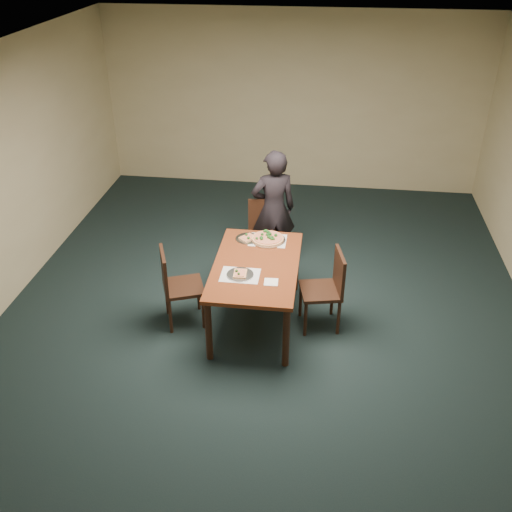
# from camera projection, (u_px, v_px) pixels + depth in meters

# --- Properties ---
(ground) EXTENTS (8.00, 8.00, 0.00)m
(ground) POSITION_uv_depth(u_px,v_px,m) (262.00, 329.00, 6.31)
(ground) COLOR black
(ground) RESTS_ON ground
(room_shell) EXTENTS (8.00, 8.00, 8.00)m
(room_shell) POSITION_uv_depth(u_px,v_px,m) (263.00, 184.00, 5.42)
(room_shell) COLOR #C7B78A
(room_shell) RESTS_ON ground
(dining_table) EXTENTS (0.90, 1.50, 0.75)m
(dining_table) POSITION_uv_depth(u_px,v_px,m) (256.00, 271.00, 6.10)
(dining_table) COLOR #5A2512
(dining_table) RESTS_ON ground
(chair_far) EXTENTS (0.46, 0.46, 0.91)m
(chair_far) POSITION_uv_depth(u_px,v_px,m) (265.00, 232.00, 7.17)
(chair_far) COLOR black
(chair_far) RESTS_ON ground
(chair_left) EXTENTS (0.54, 0.54, 0.91)m
(chair_left) POSITION_uv_depth(u_px,v_px,m) (176.00, 283.00, 6.17)
(chair_left) COLOR black
(chair_left) RESTS_ON ground
(chair_right) EXTENTS (0.50, 0.50, 0.91)m
(chair_right) POSITION_uv_depth(u_px,v_px,m) (328.00, 286.00, 6.12)
(chair_right) COLOR black
(chair_right) RESTS_ON ground
(diner) EXTENTS (0.65, 0.53, 1.55)m
(diner) POSITION_uv_depth(u_px,v_px,m) (273.00, 209.00, 7.13)
(diner) COLOR black
(diner) RESTS_ON ground
(placemat_main) EXTENTS (0.42, 0.32, 0.00)m
(placemat_main) POSITION_uv_depth(u_px,v_px,m) (268.00, 240.00, 6.50)
(placemat_main) COLOR white
(placemat_main) RESTS_ON dining_table
(placemat_near) EXTENTS (0.40, 0.30, 0.00)m
(placemat_near) POSITION_uv_depth(u_px,v_px,m) (240.00, 275.00, 5.87)
(placemat_near) COLOR white
(placemat_near) RESTS_ON dining_table
(pizza_pan) EXTENTS (0.40, 0.40, 0.07)m
(pizza_pan) POSITION_uv_depth(u_px,v_px,m) (268.00, 238.00, 6.49)
(pizza_pan) COLOR silver
(pizza_pan) RESTS_ON dining_table
(slice_plate_near) EXTENTS (0.28, 0.28, 0.06)m
(slice_plate_near) POSITION_uv_depth(u_px,v_px,m) (240.00, 274.00, 5.86)
(slice_plate_near) COLOR silver
(slice_plate_near) RESTS_ON dining_table
(slice_plate_far) EXTENTS (0.28, 0.28, 0.06)m
(slice_plate_far) POSITION_uv_depth(u_px,v_px,m) (248.00, 238.00, 6.52)
(slice_plate_far) COLOR silver
(slice_plate_far) RESTS_ON dining_table
(napkin) EXTENTS (0.15, 0.15, 0.01)m
(napkin) POSITION_uv_depth(u_px,v_px,m) (271.00, 282.00, 5.75)
(napkin) COLOR white
(napkin) RESTS_ON dining_table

